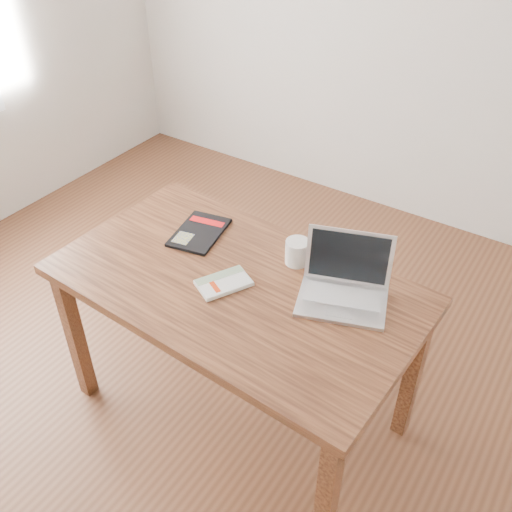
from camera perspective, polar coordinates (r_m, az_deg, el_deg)
The scene contains 6 objects.
room at distance 1.89m, azimuth -9.72°, elevation 13.58°, with size 4.04×4.04×2.70m.
desk at distance 2.17m, azimuth -1.98°, elevation -4.33°, with size 1.40×0.85×0.75m.
white_guidebook at distance 2.09m, azimuth -3.25°, elevation -2.71°, with size 0.19×0.22×0.02m.
black_guidebook at distance 2.36m, azimuth -5.69°, elevation 2.38°, with size 0.23×0.30×0.01m.
laptop at distance 2.04m, azimuth 8.83°, elevation -2.91°, with size 0.38×0.35×0.22m.
coffee_mug at distance 2.17m, azimuth 4.21°, elevation 0.41°, with size 0.13×0.09×0.10m.
Camera 1 is at (1.13, -1.25, 2.11)m, focal length 40.00 mm.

